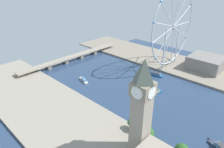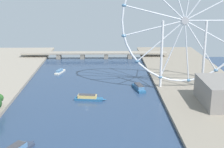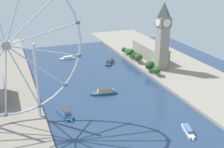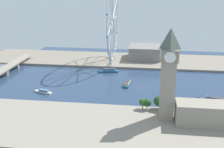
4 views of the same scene
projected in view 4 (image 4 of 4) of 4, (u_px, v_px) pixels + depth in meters
The scene contains 12 objects.
ground_plane at pixel (141, 86), 358.60m from camera, with size 396.59×396.59×0.00m, color navy.
riverbank_left at pixel (136, 129), 251.41m from camera, with size 90.00×520.00×3.00m, color gray.
riverbank_right at pixel (143, 61), 464.86m from camera, with size 90.00×520.00×3.00m, color gray.
clock_tower at pixel (168, 73), 254.26m from camera, with size 16.09×16.09×85.02m.
parliament_block at pixel (217, 114), 252.62m from camera, with size 22.00×72.92×20.05m, color gray.
tree_row_embankment at pixel (190, 104), 279.40m from camera, with size 14.46×107.49×14.18m.
ferris_wheel at pixel (113, 20), 430.92m from camera, with size 124.92×3.20×128.76m.
riverside_hall at pixel (145, 52), 471.31m from camera, with size 49.41×50.66×20.95m, color gray.
tour_boat_0 at pixel (109, 71), 411.06m from camera, with size 12.35×32.14×5.71m.
tour_boat_1 at pixel (214, 100), 309.61m from camera, with size 19.82×32.55×5.92m.
tour_boat_2 at pixel (127, 83), 360.65m from camera, with size 30.48×9.89×5.53m.
tour_boat_3 at pixel (43, 91), 335.33m from camera, with size 10.67×25.50×4.25m.
Camera 4 is at (-337.91, -7.51, 126.04)m, focal length 45.58 mm.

